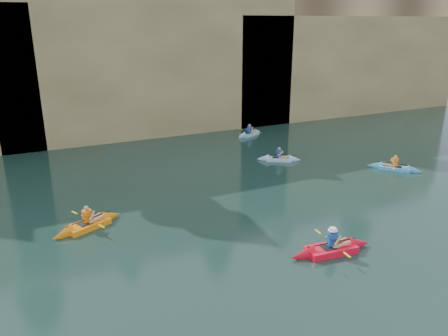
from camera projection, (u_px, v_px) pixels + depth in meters
name	position (u px, v px, depth m)	size (l,w,h in m)	color
ground	(292.00, 272.00, 16.43)	(160.00, 160.00, 0.00)	black
cliff	(113.00, 55.00, 40.20)	(70.00, 16.00, 12.00)	tan
cliff_slab_center	(158.00, 65.00, 34.77)	(24.00, 2.40, 11.40)	tan
cliff_slab_east	(353.00, 65.00, 43.15)	(26.00, 2.40, 9.84)	tan
sea_cave_center	(86.00, 124.00, 33.09)	(3.50, 1.00, 3.20)	black
sea_cave_east	(249.00, 101.00, 38.57)	(5.00, 1.00, 4.50)	black
main_kayaker	(331.00, 249.00, 17.76)	(3.76, 2.50, 1.38)	red
kayaker_orange	(88.00, 225.00, 19.92)	(3.54, 2.43, 1.34)	orange
kayaker_ltblue_near	(279.00, 159.00, 29.55)	(2.92, 2.10, 1.17)	#98C5FF
kayaker_ltblue_mid	(249.00, 134.00, 36.10)	(3.13, 2.16, 1.18)	#81B1D8
kayaker_blue_east	(394.00, 168.00, 27.71)	(2.70, 3.03, 1.19)	#46A8EE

